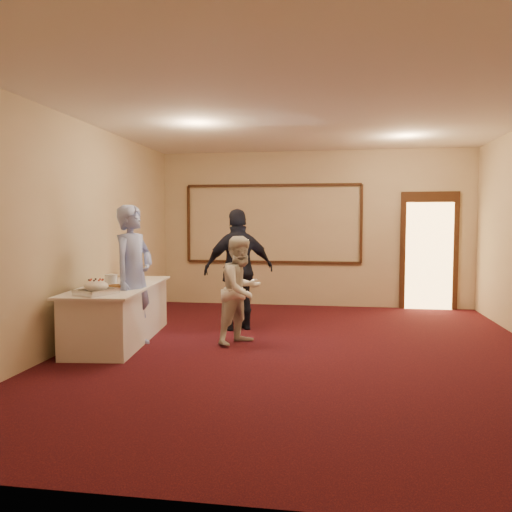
% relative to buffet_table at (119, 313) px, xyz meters
% --- Properties ---
extents(floor, '(7.00, 7.00, 0.00)m').
position_rel_buffet_table_xyz_m(floor, '(2.55, -0.21, -0.39)').
color(floor, black).
rests_on(floor, ground).
extents(room_walls, '(6.04, 7.04, 3.02)m').
position_rel_buffet_table_xyz_m(room_walls, '(2.55, -0.21, 1.64)').
color(room_walls, beige).
rests_on(room_walls, floor).
extents(wall_molding, '(3.45, 0.04, 1.55)m').
position_rel_buffet_table_xyz_m(wall_molding, '(1.75, 3.26, 1.21)').
color(wall_molding, black).
rests_on(wall_molding, room_walls).
extents(doorway, '(1.05, 0.07, 2.20)m').
position_rel_buffet_table_xyz_m(doorway, '(4.70, 3.24, 0.69)').
color(doorway, black).
rests_on(doorway, floor).
extents(buffet_table, '(1.15, 2.42, 0.77)m').
position_rel_buffet_table_xyz_m(buffet_table, '(0.00, 0.00, 0.00)').
color(buffet_table, white).
rests_on(buffet_table, floor).
extents(pavlova_tray, '(0.48, 0.55, 0.18)m').
position_rel_buffet_table_xyz_m(pavlova_tray, '(0.09, -0.85, 0.46)').
color(pavlova_tray, '#ACAEB3').
rests_on(pavlova_tray, buffet_table).
extents(cupcake_stand, '(0.27, 0.27, 0.39)m').
position_rel_buffet_table_xyz_m(cupcake_stand, '(-0.21, 0.84, 0.52)').
color(cupcake_stand, '#C33F57').
rests_on(cupcake_stand, buffet_table).
extents(plate_stack_a, '(0.18, 0.18, 0.15)m').
position_rel_buffet_table_xyz_m(plate_stack_a, '(-0.12, 0.01, 0.46)').
color(plate_stack_a, white).
rests_on(plate_stack_a, buffet_table).
extents(plate_stack_b, '(0.19, 0.19, 0.15)m').
position_rel_buffet_table_xyz_m(plate_stack_b, '(0.11, 0.42, 0.46)').
color(plate_stack_b, white).
rests_on(plate_stack_b, buffet_table).
extents(tart, '(0.25, 0.25, 0.05)m').
position_rel_buffet_table_xyz_m(tart, '(0.13, -0.34, 0.41)').
color(tart, white).
rests_on(tart, buffet_table).
extents(man, '(0.61, 0.77, 1.86)m').
position_rel_buffet_table_xyz_m(man, '(0.31, -0.23, 0.54)').
color(man, '#96ABF8').
rests_on(man, floor).
extents(woman, '(0.84, 0.89, 1.45)m').
position_rel_buffet_table_xyz_m(woman, '(1.69, 0.10, 0.34)').
color(woman, silver).
rests_on(woman, floor).
extents(guest, '(1.16, 0.87, 1.84)m').
position_rel_buffet_table_xyz_m(guest, '(1.50, 0.96, 0.53)').
color(guest, black).
rests_on(guest, floor).
extents(camera_flash, '(0.08, 0.06, 0.05)m').
position_rel_buffet_table_xyz_m(camera_flash, '(1.66, 0.70, 0.97)').
color(camera_flash, white).
rests_on(camera_flash, guest).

